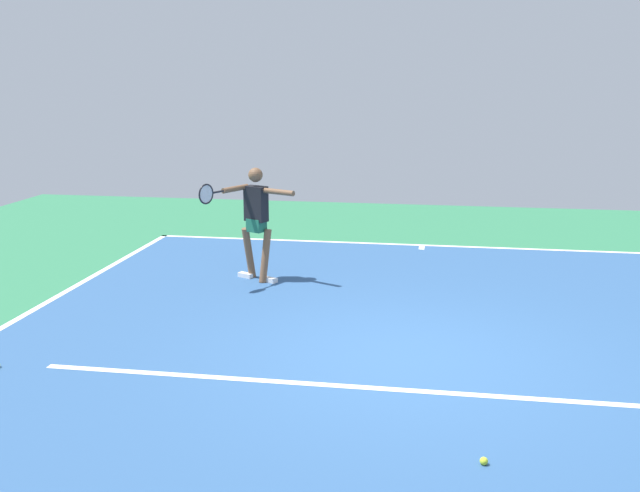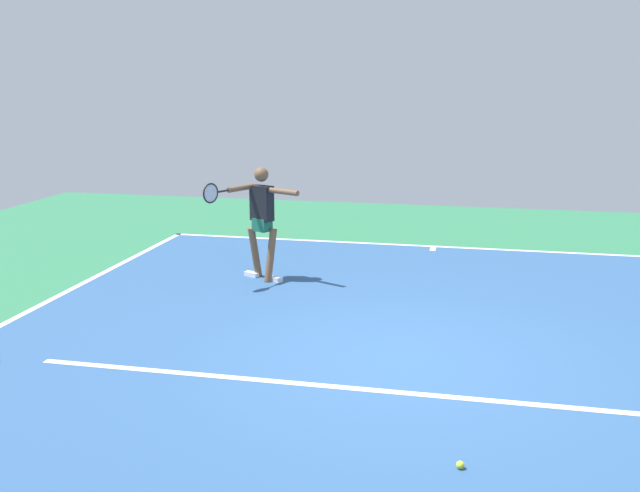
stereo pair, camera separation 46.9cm
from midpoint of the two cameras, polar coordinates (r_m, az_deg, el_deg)
ground_plane at (r=8.24m, az=7.82°, el=-8.72°), size 20.18×20.18×0.00m
court_surface at (r=8.24m, az=7.82°, el=-8.71°), size 10.08×11.39×0.00m
court_line_baseline_near at (r=13.64m, az=9.77°, el=-0.03°), size 10.08×0.10×0.01m
court_line_service at (r=7.44m, az=7.26°, el=-11.14°), size 7.56×0.10×0.01m
court_line_centre_mark at (r=13.45m, az=9.73°, el=-0.22°), size 0.10×0.30×0.01m
tennis_player at (r=11.07m, az=-3.41°, el=2.34°), size 1.26×1.07×1.73m
tennis_ball_by_baseline at (r=6.21m, az=13.04°, el=-16.23°), size 0.07×0.07×0.07m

